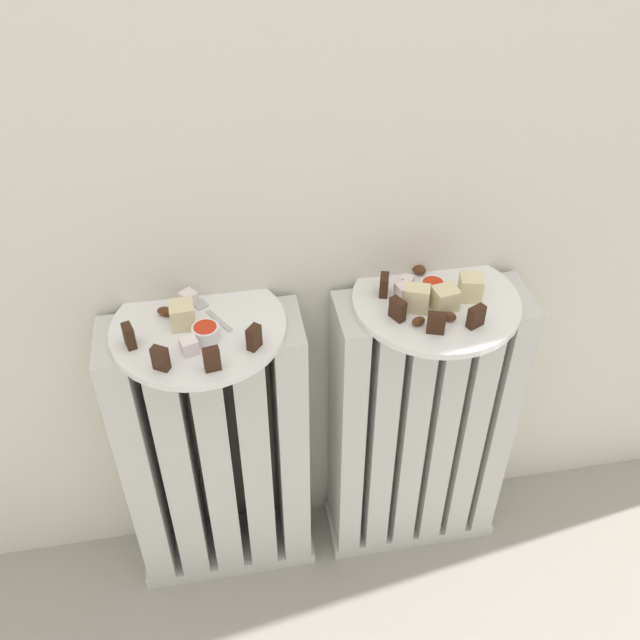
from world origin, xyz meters
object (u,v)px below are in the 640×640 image
fork (210,313)px  plate_right (436,301)px  radiator_left (217,457)px  plate_left (199,327)px  radiator_right (419,430)px  jam_bowl_left (206,332)px  jam_bowl_right (433,286)px

fork → plate_right: bearing=-3.5°
radiator_left → plate_left: 0.33m
radiator_right → radiator_left: bearing=180.0°
jam_bowl_left → plate_left: bearing=106.5°
fork → jam_bowl_left: bearing=-98.8°
radiator_left → jam_bowl_right: (0.40, 0.02, 0.35)m
radiator_right → jam_bowl_right: jam_bowl_right is taller
radiator_left → jam_bowl_right: 0.53m
radiator_left → plate_right: plate_right is taller
jam_bowl_left → jam_bowl_right: 0.39m
fork → radiator_right: bearing=-3.5°
plate_left → fork: bearing=47.0°
plate_left → jam_bowl_right: 0.40m
plate_left → plate_right: size_ratio=1.00×
radiator_right → fork: 0.51m
radiator_left → jam_bowl_left: 0.35m
radiator_left → radiator_right: bearing=0.0°
jam_bowl_left → jam_bowl_right: jam_bowl_left is taller
radiator_left → fork: size_ratio=6.84×
jam_bowl_left → jam_bowl_right: size_ratio=1.01×
plate_left → fork: 0.03m
jam_bowl_right → fork: jam_bowl_right is taller
radiator_right → plate_right: (-0.00, 0.00, 0.33)m
jam_bowl_right → plate_right: bearing=-84.2°
jam_bowl_right → radiator_left: bearing=-177.2°
radiator_right → jam_bowl_right: 0.35m
radiator_right → jam_bowl_right: size_ratio=14.70×
plate_right → radiator_left: bearing=180.0°
radiator_left → fork: fork is taller
radiator_left → fork: (0.02, 0.02, 0.34)m
radiator_left → plate_right: size_ratio=2.22×
plate_right → jam_bowl_right: bearing=95.8°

